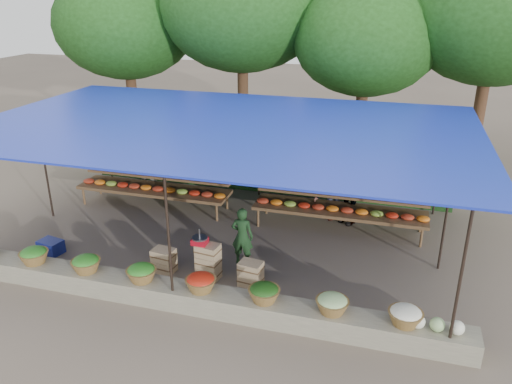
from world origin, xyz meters
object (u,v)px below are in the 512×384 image
(crate_counter, at_px, (207,265))
(vendor_seated, at_px, (242,236))
(weighing_scale, at_px, (200,240))
(blue_crate_back, at_px, (51,247))

(crate_counter, relative_size, vendor_seated, 1.83)
(weighing_scale, bearing_deg, crate_counter, -0.00)
(crate_counter, relative_size, weighing_scale, 7.05)
(vendor_seated, bearing_deg, blue_crate_back, 10.02)
(crate_counter, distance_m, weighing_scale, 0.56)
(weighing_scale, bearing_deg, blue_crate_back, 179.87)
(weighing_scale, xyz_separation_m, vendor_seated, (0.65, 0.76, -0.20))
(crate_counter, bearing_deg, weighing_scale, 180.00)
(vendor_seated, xyz_separation_m, blue_crate_back, (-4.29, -0.76, -0.50))
(weighing_scale, relative_size, vendor_seated, 0.26)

